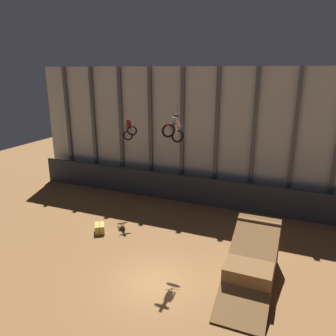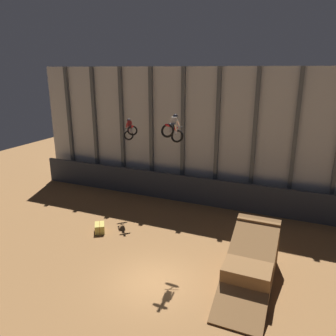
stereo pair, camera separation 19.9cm
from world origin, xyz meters
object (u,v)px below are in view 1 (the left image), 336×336
at_px(dirt_ramp, 253,261).
at_px(rider_bike_right_air, 174,129).
at_px(rider_bike_left_air, 130,130).
at_px(hay_bale_trackside, 100,228).

height_order(dirt_ramp, rider_bike_right_air, rider_bike_right_air).
relative_size(rider_bike_left_air, hay_bale_trackside, 1.60).
height_order(rider_bike_left_air, rider_bike_right_air, rider_bike_right_air).
bearing_deg(hay_bale_trackside, dirt_ramp, -6.13).
bearing_deg(rider_bike_right_air, rider_bike_left_air, 140.40).
bearing_deg(rider_bike_left_air, hay_bale_trackside, -132.41).
distance_m(dirt_ramp, rider_bike_left_air, 12.43).
height_order(rider_bike_left_air, hay_bale_trackside, rider_bike_left_air).
xyz_separation_m(rider_bike_left_air, hay_bale_trackside, (0.02, -4.43, -5.72)).
height_order(dirt_ramp, rider_bike_left_air, rider_bike_left_air).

